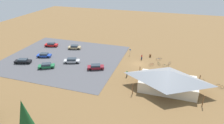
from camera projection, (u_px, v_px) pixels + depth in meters
The scene contains 22 objects.
ground at pixel (139, 64), 57.89m from camera, with size 160.00×160.00×0.00m, color brown.
parking_lot_asphalt at pixel (64, 58), 61.93m from camera, with size 35.75×31.37×0.05m, color #4C4C51.
bike_pavilion at pixel (168, 79), 44.85m from camera, with size 15.00×9.19×4.98m.
trash_bin at pixel (150, 56), 62.52m from camera, with size 0.60×0.60×0.90m, color brown.
lot_sign at pixel (130, 51), 63.49m from camera, with size 0.56×0.08×2.20m.
pine_east at pixel (24, 116), 30.58m from camera, with size 2.69×2.69×7.81m.
bicycle_white_front_row at pixel (202, 81), 48.69m from camera, with size 1.31×1.17×0.80m.
bicycle_teal_lone_west at pixel (166, 66), 56.22m from camera, with size 1.76×0.58×0.80m.
bicycle_green_near_sign at pixel (159, 64), 57.41m from camera, with size 0.95×1.48×0.87m.
bicycle_orange_yard_front at pixel (220, 86), 46.37m from camera, with size 1.50×0.90×0.90m.
bicycle_blue_mid_cluster at pixel (159, 59), 60.37m from camera, with size 1.66×0.89×0.92m.
bicycle_red_back_row at pixel (151, 65), 56.86m from camera, with size 1.37×1.20×0.85m.
bicycle_silver_yard_right at pixel (170, 63), 57.69m from camera, with size 0.78×1.57×0.88m.
car_green_front_row at pixel (46, 66), 55.42m from camera, with size 4.82×3.68×1.40m.
car_silver_aisle_side at pixel (72, 60), 58.58m from camera, with size 5.06×3.18×1.38m.
car_blue_end_stall at pixel (44, 55), 62.32m from camera, with size 4.68×2.90×1.29m.
car_black_mid_lot at pixel (23, 61), 58.29m from camera, with size 5.08×3.06×1.31m.
car_tan_by_curb at pixel (75, 47), 68.65m from camera, with size 4.71×2.92×1.36m.
car_red_near_entry at pixel (51, 45), 70.77m from camera, with size 4.84×2.72×1.42m.
car_maroon_second_row at pixel (96, 67), 54.75m from camera, with size 4.96×3.49×1.39m.
visitor_at_bikes at pixel (142, 57), 60.60m from camera, with size 0.39×0.36×1.77m.
visitor_by_pavilion at pixel (127, 73), 50.91m from camera, with size 0.36×0.36×1.80m.
Camera 1 is at (-8.15, 51.83, 25.73)m, focal length 31.12 mm.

